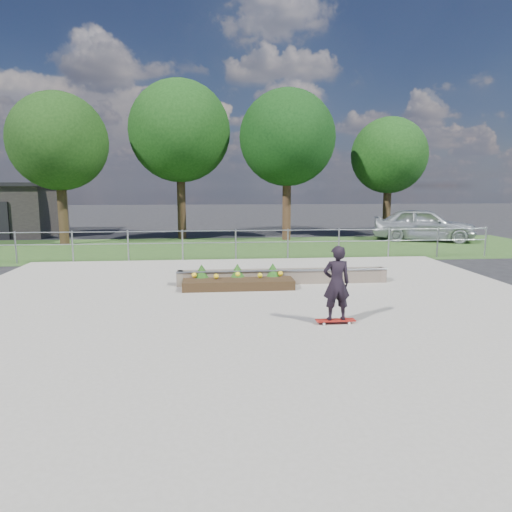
{
  "coord_description": "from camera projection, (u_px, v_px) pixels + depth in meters",
  "views": [
    {
      "loc": [
        -0.86,
        -9.65,
        2.83
      ],
      "look_at": [
        0.2,
        1.5,
        1.1
      ],
      "focal_mm": 32.0,
      "sensor_mm": 36.0,
      "label": 1
    }
  ],
  "objects": [
    {
      "name": "ground",
      "position": [
        253.0,
        316.0,
        10.01
      ],
      "size": [
        120.0,
        120.0,
        0.0
      ],
      "primitive_type": "plane",
      "color": "black",
      "rests_on": "ground"
    },
    {
      "name": "grass_verge",
      "position": [
        232.0,
        248.0,
        20.83
      ],
      "size": [
        30.0,
        8.0,
        0.02
      ],
      "primitive_type": "cube",
      "color": "#29481C",
      "rests_on": "ground"
    },
    {
      "name": "concrete_slab",
      "position": [
        253.0,
        315.0,
        10.0
      ],
      "size": [
        15.0,
        15.0,
        0.06
      ],
      "primitive_type": "cube",
      "color": "gray",
      "rests_on": "ground"
    },
    {
      "name": "fence",
      "position": [
        236.0,
        241.0,
        17.27
      ],
      "size": [
        20.06,
        0.06,
        1.2
      ],
      "color": "#9A9CA2",
      "rests_on": "ground"
    },
    {
      "name": "tree_far_left",
      "position": [
        58.0,
        142.0,
        21.3
      ],
      "size": [
        4.55,
        4.55,
        7.15
      ],
      "color": "black",
      "rests_on": "ground"
    },
    {
      "name": "tree_mid_left",
      "position": [
        180.0,
        132.0,
        23.67
      ],
      "size": [
        5.25,
        5.25,
        8.25
      ],
      "color": "#301F13",
      "rests_on": "ground"
    },
    {
      "name": "tree_mid_right",
      "position": [
        287.0,
        138.0,
        23.26
      ],
      "size": [
        4.9,
        4.9,
        7.7
      ],
      "color": "#362115",
      "rests_on": "ground"
    },
    {
      "name": "tree_far_right",
      "position": [
        389.0,
        156.0,
        25.41
      ],
      "size": [
        4.2,
        4.2,
        6.6
      ],
      "color": "#312213",
      "rests_on": "ground"
    },
    {
      "name": "grind_ledge",
      "position": [
        283.0,
        276.0,
        13.05
      ],
      "size": [
        6.0,
        0.44,
        0.43
      ],
      "color": "brown",
      "rests_on": "concrete_slab"
    },
    {
      "name": "planter_bed",
      "position": [
        238.0,
        280.0,
        12.63
      ],
      "size": [
        3.0,
        1.2,
        0.61
      ],
      "color": "black",
      "rests_on": "concrete_slab"
    },
    {
      "name": "skateboarder",
      "position": [
        336.0,
        284.0,
        9.13
      ],
      "size": [
        0.8,
        0.37,
        1.6
      ],
      "color": "silver",
      "rests_on": "concrete_slab"
    },
    {
      "name": "parked_car",
      "position": [
        423.0,
        224.0,
        23.41
      ],
      "size": [
        5.41,
        3.62,
        1.71
      ],
      "primitive_type": "imported",
      "rotation": [
        0.0,
        0.0,
        1.22
      ],
      "color": "#A9AEB3",
      "rests_on": "ground"
    }
  ]
}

